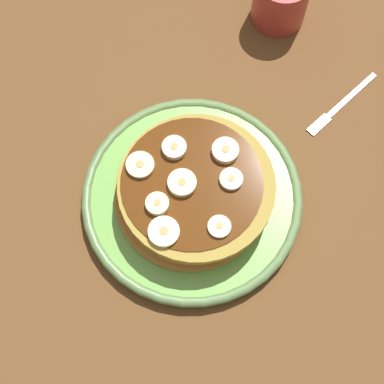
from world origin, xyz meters
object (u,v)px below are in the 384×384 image
(banana_slice_4, at_px, (225,151))
(fork, at_px, (339,106))
(plate, at_px, (192,198))
(banana_slice_5, at_px, (231,179))
(banana_slice_1, at_px, (219,227))
(banana_slice_3, at_px, (167,234))
(banana_slice_2, at_px, (174,148))
(pancake_stack, at_px, (195,192))
(banana_slice_6, at_px, (157,204))
(banana_slice_0, at_px, (182,183))
(banana_slice_7, at_px, (140,165))

(banana_slice_4, bearing_deg, fork, -31.42)
(plate, bearing_deg, banana_slice_5, -59.65)
(plate, relative_size, banana_slice_1, 10.22)
(banana_slice_3, distance_m, banana_slice_4, 0.12)
(plate, relative_size, banana_slice_2, 9.31)
(pancake_stack, xyz_separation_m, banana_slice_3, (-0.07, -0.00, 0.03))
(banana_slice_6, bearing_deg, fork, -28.16)
(banana_slice_1, bearing_deg, banana_slice_5, 13.06)
(banana_slice_6, bearing_deg, banana_slice_1, -83.15)
(banana_slice_0, xyz_separation_m, banana_slice_3, (-0.06, -0.01, -0.00))
(banana_slice_0, xyz_separation_m, banana_slice_1, (-0.03, -0.06, -0.00))
(plate, distance_m, banana_slice_4, 0.08)
(pancake_stack, height_order, banana_slice_2, banana_slice_2)
(banana_slice_3, bearing_deg, fork, -21.37)
(plate, height_order, banana_slice_4, banana_slice_4)
(pancake_stack, distance_m, fork, 0.24)
(banana_slice_0, relative_size, banana_slice_6, 1.24)
(banana_slice_2, relative_size, fork, 0.23)
(plate, distance_m, banana_slice_1, 0.08)
(banana_slice_1, xyz_separation_m, banana_slice_6, (-0.01, 0.07, 0.00))
(banana_slice_5, bearing_deg, banana_slice_2, 86.70)
(plate, relative_size, banana_slice_3, 7.63)
(banana_slice_5, distance_m, fork, 0.21)
(banana_slice_7, bearing_deg, banana_slice_6, -129.00)
(plate, height_order, pancake_stack, pancake_stack)
(banana_slice_0, distance_m, banana_slice_6, 0.04)
(banana_slice_4, bearing_deg, banana_slice_2, 114.06)
(banana_slice_2, distance_m, banana_slice_4, 0.06)
(banana_slice_5, bearing_deg, banana_slice_3, 159.29)
(plate, bearing_deg, banana_slice_6, 153.15)
(banana_slice_2, height_order, fork, banana_slice_2)
(banana_slice_3, xyz_separation_m, banana_slice_5, (0.09, -0.03, 0.00))
(banana_slice_1, height_order, fork, banana_slice_1)
(banana_slice_5, xyz_separation_m, banana_slice_6, (-0.07, 0.06, 0.00))
(banana_slice_2, bearing_deg, banana_slice_7, 146.14)
(banana_slice_1, xyz_separation_m, fork, (0.24, -0.06, -0.06))
(banana_slice_1, bearing_deg, pancake_stack, 55.76)
(pancake_stack, height_order, banana_slice_5, banana_slice_5)
(pancake_stack, relative_size, banana_slice_7, 5.79)
(fork, bearing_deg, pancake_stack, 152.69)
(pancake_stack, height_order, banana_slice_4, banana_slice_4)
(pancake_stack, distance_m, banana_slice_1, 0.06)
(banana_slice_0, bearing_deg, banana_slice_5, -57.41)
(pancake_stack, distance_m, banana_slice_0, 0.03)
(banana_slice_7, bearing_deg, banana_slice_3, -130.82)
(banana_slice_3, relative_size, banana_slice_7, 1.07)
(plate, bearing_deg, banana_slice_1, -123.25)
(banana_slice_5, distance_m, banana_slice_7, 0.11)
(fork, bearing_deg, banana_slice_4, 148.58)
(banana_slice_1, height_order, banana_slice_6, banana_slice_6)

